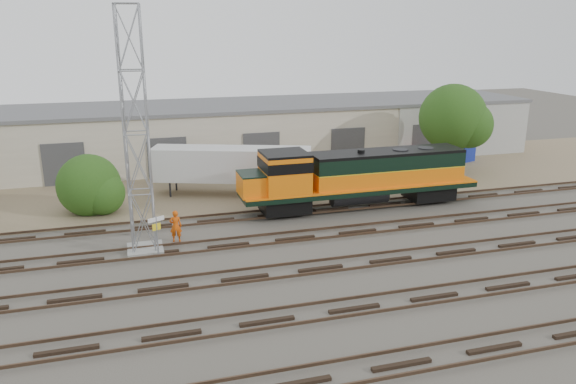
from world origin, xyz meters
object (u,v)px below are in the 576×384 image
object	(u,v)px
locomotive	(356,176)
worker	(176,226)
signal_tower	(137,138)
semi_trailer	(235,166)

from	to	relation	value
locomotive	worker	size ratio (longest dim) A/B	8.74
signal_tower	worker	distance (m)	5.87
semi_trailer	signal_tower	bearing A→B (deg)	-107.41
semi_trailer	worker	bearing A→B (deg)	-102.21
worker	semi_trailer	size ratio (longest dim) A/B	0.16
worker	locomotive	bearing A→B (deg)	-157.74
locomotive	worker	xyz separation A→B (m)	(-12.51, -2.85, -1.36)
signal_tower	semi_trailer	distance (m)	12.41
locomotive	signal_tower	bearing A→B (deg)	-165.26
worker	signal_tower	bearing A→B (deg)	36.33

